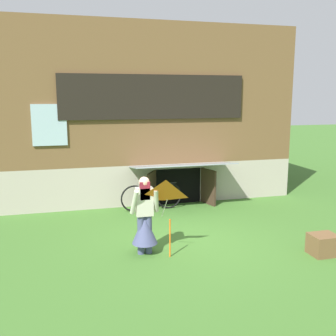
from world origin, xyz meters
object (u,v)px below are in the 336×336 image
person (145,222)px  wooden_crate (323,245)px  bicycle_black (152,197)px  kite (166,198)px

person → wooden_crate: person is taller
bicycle_black → kite: bearing=-100.4°
kite → bicycle_black: (0.48, 3.46, -0.88)m
bicycle_black → wooden_crate: size_ratio=3.30×
person → wooden_crate: 3.64m
kite → bicycle_black: 3.61m
kite → bicycle_black: bearing=82.2°
wooden_crate → bicycle_black: bearing=123.9°
person → bicycle_black: (0.80, 3.00, -0.28)m
person → bicycle_black: size_ratio=0.91×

